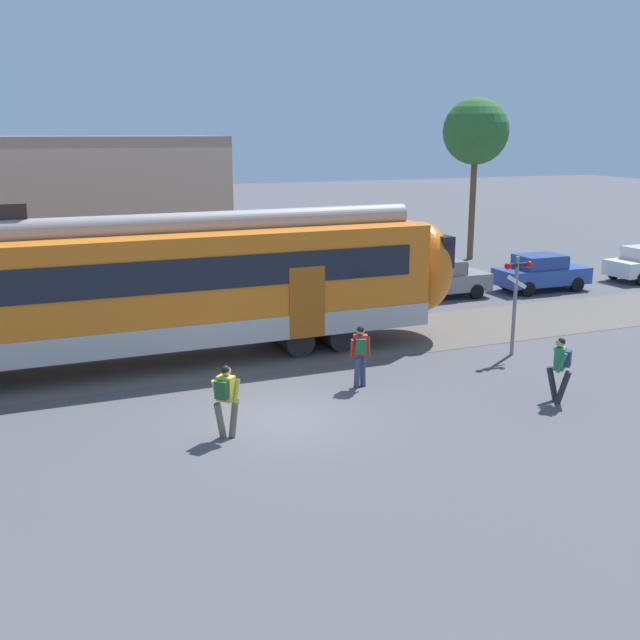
{
  "coord_description": "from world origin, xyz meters",
  "views": [
    {
      "loc": [
        -5.57,
        -15.66,
        6.53
      ],
      "look_at": [
        1.96,
        2.47,
        1.6
      ],
      "focal_mm": 42.0,
      "sensor_mm": 36.0,
      "label": 1
    }
  ],
  "objects": [
    {
      "name": "ground_plane",
      "position": [
        0.0,
        0.0,
        0.0
      ],
      "size": [
        160.0,
        160.0,
        0.0
      ],
      "primitive_type": "plane",
      "color": "#515156"
    },
    {
      "name": "pedestrian_yellow",
      "position": [
        -1.58,
        -0.7,
        0.99
      ],
      "size": [
        0.69,
        0.5,
        1.67
      ],
      "color": "#6B6051",
      "rests_on": "ground"
    },
    {
      "name": "pedestrian_red",
      "position": [
        2.59,
        1.24,
        0.99
      ],
      "size": [
        0.63,
        0.59,
        1.67
      ],
      "color": "navy",
      "rests_on": "ground"
    },
    {
      "name": "pedestrian_green",
      "position": [
        6.65,
        -1.68,
        0.99
      ],
      "size": [
        0.5,
        0.69,
        1.67
      ],
      "color": "#28282D",
      "rests_on": "ground"
    },
    {
      "name": "parked_car_grey",
      "position": [
        10.3,
        9.94,
        0.78
      ],
      "size": [
        4.01,
        1.79,
        1.54
      ],
      "color": "gray",
      "rests_on": "ground"
    },
    {
      "name": "parked_car_blue",
      "position": [
        15.03,
        9.52,
        0.78
      ],
      "size": [
        4.03,
        1.81,
        1.54
      ],
      "color": "#284799",
      "rests_on": "ground"
    },
    {
      "name": "crossing_signal",
      "position": [
        8.1,
        2.13,
        2.01
      ],
      "size": [
        0.96,
        0.22,
        3.0
      ],
      "color": "gray",
      "rests_on": "ground"
    },
    {
      "name": "street_tree_right",
      "position": [
        16.86,
        17.61,
        6.54
      ],
      "size": [
        3.37,
        3.37,
        8.28
      ],
      "color": "brown",
      "rests_on": "ground"
    }
  ]
}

